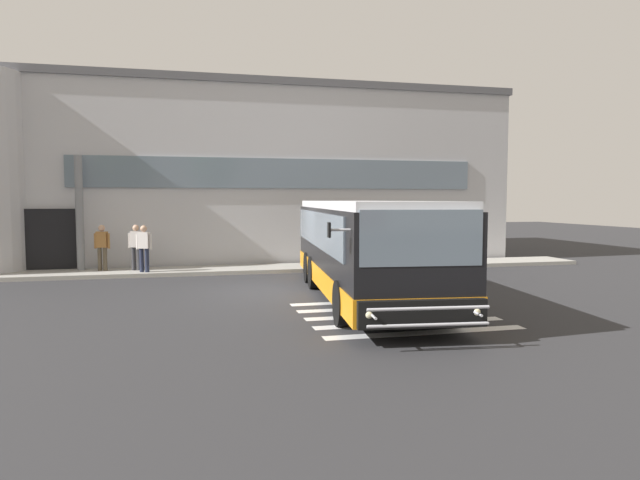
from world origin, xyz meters
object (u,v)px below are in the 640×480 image
at_px(bus_main_foreground, 365,251).
at_px(passenger_at_curb_edge, 144,246).
at_px(entry_support_column, 80,213).
at_px(passenger_by_doorway, 136,245).
at_px(passenger_near_column, 102,245).

distance_m(bus_main_foreground, passenger_at_curb_edge, 8.79).
relative_size(entry_support_column, passenger_by_doorway, 2.51).
bearing_deg(passenger_at_curb_edge, bus_main_foreground, -44.50).
xyz_separation_m(entry_support_column, passenger_by_doorway, (2.00, -0.56, -1.17)).
bearing_deg(passenger_near_column, passenger_by_doorway, -7.76).
bearing_deg(passenger_by_doorway, bus_main_foreground, -45.77).
relative_size(bus_main_foreground, passenger_near_column, 6.47).
distance_m(entry_support_column, passenger_near_column, 1.48).
bearing_deg(passenger_near_column, passenger_at_curb_edge, -26.84).
bearing_deg(passenger_at_curb_edge, passenger_near_column, 153.16).
xyz_separation_m(passenger_by_doorway, passenger_at_curb_edge, (0.32, -0.60, 0.00)).
bearing_deg(passenger_at_curb_edge, passenger_by_doorway, 117.79).
relative_size(entry_support_column, passenger_at_curb_edge, 2.51).
height_order(passenger_near_column, passenger_by_doorway, same).
relative_size(entry_support_column, bus_main_foreground, 0.39).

